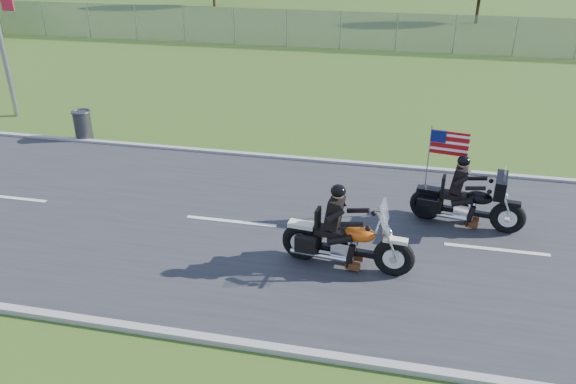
# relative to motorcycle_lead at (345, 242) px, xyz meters

# --- Properties ---
(ground) EXTENTS (420.00, 420.00, 0.00)m
(ground) POSITION_rel_motorcycle_lead_xyz_m (-0.83, 1.28, -0.59)
(ground) COLOR #2B4A17
(ground) RESTS_ON ground
(road) EXTENTS (120.00, 8.00, 0.04)m
(road) POSITION_rel_motorcycle_lead_xyz_m (-0.83, 1.28, -0.57)
(road) COLOR #28282B
(road) RESTS_ON ground
(curb_north) EXTENTS (120.00, 0.18, 0.12)m
(curb_north) POSITION_rel_motorcycle_lead_xyz_m (-0.83, 5.33, -0.54)
(curb_north) COLOR #9E9B93
(curb_north) RESTS_ON ground
(curb_south) EXTENTS (120.00, 0.18, 0.12)m
(curb_south) POSITION_rel_motorcycle_lead_xyz_m (-0.83, -2.77, -0.54)
(curb_south) COLOR #9E9B93
(curb_south) RESTS_ON ground
(fence) EXTENTS (60.00, 0.03, 2.00)m
(fence) POSITION_rel_motorcycle_lead_xyz_m (-5.83, 21.28, 0.41)
(fence) COLOR gray
(fence) RESTS_ON ground
(motorcycle_lead) EXTENTS (2.77, 0.85, 1.86)m
(motorcycle_lead) POSITION_rel_motorcycle_lead_xyz_m (0.00, 0.00, 0.00)
(motorcycle_lead) COLOR black
(motorcycle_lead) RESTS_ON ground
(motorcycle_follow) EXTENTS (2.61, 1.00, 2.18)m
(motorcycle_follow) POSITION_rel_motorcycle_lead_xyz_m (2.54, 2.29, 0.01)
(motorcycle_follow) COLOR black
(motorcycle_follow) RESTS_ON ground
(trash_can) EXTENTS (0.65, 0.65, 0.95)m
(trash_can) POSITION_rel_motorcycle_lead_xyz_m (-9.13, 5.58, -0.11)
(trash_can) COLOR #3A3A3F
(trash_can) RESTS_ON ground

